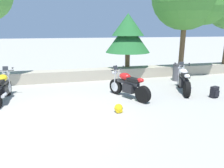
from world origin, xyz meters
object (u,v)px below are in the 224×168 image
at_px(rider_backpack, 215,92).
at_px(trash_bin, 177,72).
at_px(motorcycle_yellow_near_left, 2,88).
at_px(rider_helmet, 119,108).
at_px(motorcycle_red_centre, 128,86).
at_px(motorcycle_white_far_right, 184,80).
at_px(pine_tree_mid_left, 128,34).

distance_m(rider_backpack, trash_bin, 2.86).
bearing_deg(motorcycle_yellow_near_left, rider_backpack, -11.12).
xyz_separation_m(rider_backpack, rider_helmet, (-4.02, -0.56, -0.11)).
xyz_separation_m(motorcycle_yellow_near_left, rider_backpack, (7.89, -1.55, -0.24)).
xyz_separation_m(motorcycle_red_centre, rider_helmet, (-0.75, -1.34, -0.35)).
xyz_separation_m(motorcycle_white_far_right, trash_bin, (0.79, 1.83, -0.05)).
bearing_deg(motorcycle_white_far_right, rider_backpack, -54.37).
relative_size(motorcycle_white_far_right, rider_backpack, 4.20).
distance_m(motorcycle_white_far_right, trash_bin, 1.99).
distance_m(motorcycle_yellow_near_left, rider_backpack, 8.04).
bearing_deg(motorcycle_white_far_right, motorcycle_red_centre, -174.67).
height_order(motorcycle_yellow_near_left, rider_helmet, motorcycle_yellow_near_left).
height_order(motorcycle_yellow_near_left, motorcycle_white_far_right, same).
height_order(rider_helmet, pine_tree_mid_left, pine_tree_mid_left).
relative_size(motorcycle_yellow_near_left, motorcycle_white_far_right, 1.04).
height_order(motorcycle_red_centre, trash_bin, motorcycle_red_centre).
xyz_separation_m(motorcycle_yellow_near_left, rider_helmet, (3.86, -2.11, -0.35)).
distance_m(motorcycle_red_centre, trash_bin, 3.92).
relative_size(motorcycle_yellow_near_left, motorcycle_red_centre, 1.09).
bearing_deg(pine_tree_mid_left, rider_helmet, -110.72).
bearing_deg(rider_helmet, motorcycle_yellow_near_left, 151.39).
bearing_deg(rider_backpack, motorcycle_red_centre, 166.51).
bearing_deg(trash_bin, motorcycle_yellow_near_left, -170.68).
xyz_separation_m(motorcycle_red_centre, trash_bin, (3.33, 2.07, -0.05)).
bearing_deg(motorcycle_yellow_near_left, motorcycle_red_centre, -9.42).
height_order(motorcycle_white_far_right, pine_tree_mid_left, pine_tree_mid_left).
distance_m(motorcycle_yellow_near_left, rider_helmet, 4.41).
bearing_deg(trash_bin, motorcycle_white_far_right, -113.23).
relative_size(rider_backpack, pine_tree_mid_left, 0.16).
distance_m(rider_backpack, pine_tree_mid_left, 5.33).
relative_size(motorcycle_yellow_near_left, rider_helmet, 7.37).
relative_size(motorcycle_white_far_right, trash_bin, 2.30).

